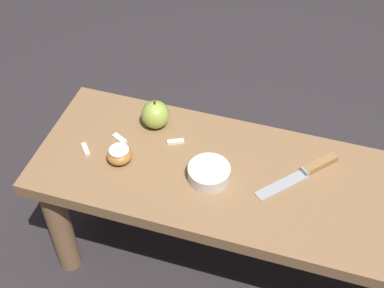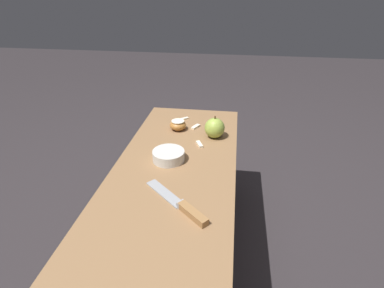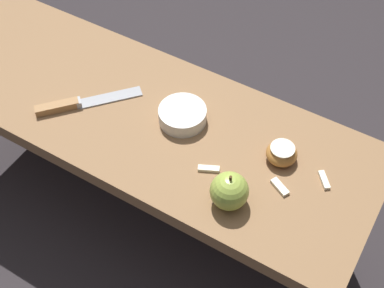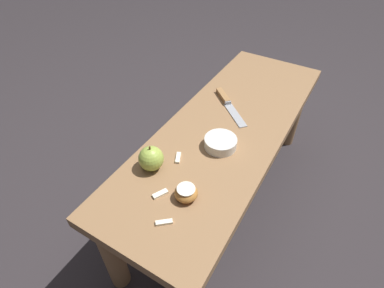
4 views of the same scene
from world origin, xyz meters
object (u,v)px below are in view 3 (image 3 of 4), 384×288
Objects in this scene: apple_whole at (229,191)px; bowl at (183,115)px; apple_cut at (282,153)px; wooden_bench at (136,130)px; knife at (73,104)px.

apple_whole is 0.25m from bowl.
apple_whole is at bearing -106.43° from apple_cut.
wooden_bench is at bearing 160.02° from apple_whole.
apple_whole is 0.81× the size of bowl.
apple_cut is (0.05, 0.16, -0.02)m from apple_whole.
wooden_bench is at bearing -166.59° from bowl.
knife is 0.27m from bowl.
bowl is (-0.25, -0.01, -0.00)m from apple_cut.
apple_whole is (0.45, -0.05, 0.03)m from knife.
apple_whole reaches higher than apple_cut.
knife is at bearing -158.74° from bowl.
apple_whole reaches higher than wooden_bench.
bowl is at bearing -177.11° from apple_cut.
bowl is at bearing 13.41° from wooden_bench.
apple_whole is at bearing -19.98° from wooden_bench.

